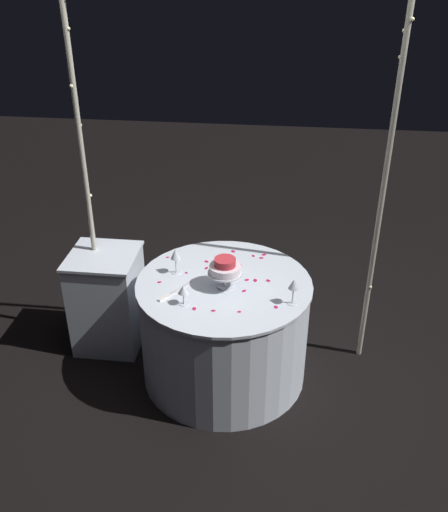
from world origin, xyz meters
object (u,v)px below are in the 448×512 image
wine_glass_1 (294,285)px  tiered_cake (225,268)px  wine_glass_0 (176,255)px  cake_knife (173,292)px  main_table (224,329)px  wine_glass_2 (183,290)px  decorative_arch (230,144)px  side_table (108,299)px

wine_glass_1 → tiered_cake: bearing=161.9°
wine_glass_0 → cake_knife: bearing=-83.5°
wine_glass_1 → cake_knife: bearing=177.6°
main_table → tiered_cake: tiered_cake is taller
wine_glass_1 → cake_knife: size_ratio=0.67×
wine_glass_2 → decorative_arch: bearing=70.4°
side_table → tiered_cake: size_ratio=3.45×
decorative_arch → wine_glass_1: (0.45, -0.51, -0.69)m
main_table → decorative_arch: bearing=90.2°
tiered_cake → decorative_arch: bearing=92.0°
side_table → tiered_cake: bearing=-18.3°
tiered_cake → wine_glass_0: (-0.34, 0.13, 0.00)m
wine_glass_0 → tiered_cake: bearing=-20.8°
side_table → cake_knife: (0.59, -0.41, 0.38)m
wine_glass_1 → wine_glass_2: size_ratio=1.30×
wine_glass_2 → cake_knife: (-0.09, 0.12, -0.10)m
tiered_cake → wine_glass_1: tiered_cake is taller
decorative_arch → side_table: decorative_arch is taller
wine_glass_1 → wine_glass_2: (-0.66, -0.08, -0.03)m
main_table → wine_glass_0: wine_glass_0 is taller
tiered_cake → wine_glass_0: 0.37m
tiered_cake → cake_knife: 0.36m
main_table → wine_glass_1: 0.70m
side_table → wine_glass_1: wine_glass_1 is taller
tiered_cake → cake_knife: tiered_cake is taller
decorative_arch → wine_glass_2: 0.96m
decorative_arch → wine_glass_0: bearing=-143.7°
cake_knife → main_table: bearing=26.9°
tiered_cake → wine_glass_1: (0.43, -0.14, -0.00)m
wine_glass_1 → main_table: bearing=157.3°
decorative_arch → main_table: (0.00, -0.33, -1.20)m
cake_knife → tiered_cake: bearing=19.1°
side_table → wine_glass_0: 0.78m
wine_glass_2 → cake_knife: bearing=127.3°
main_table → cake_knife: size_ratio=4.46×
tiered_cake → side_table: bearing=161.7°
side_table → wine_glass_2: size_ratio=5.68×
decorative_arch → wine_glass_0: decorative_arch is taller
tiered_cake → wine_glass_0: bearing=159.2°
decorative_arch → wine_glass_0: size_ratio=13.72×
wine_glass_0 → wine_glass_1: wine_glass_0 is taller
wine_glass_0 → cake_knife: (0.03, -0.24, -0.13)m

